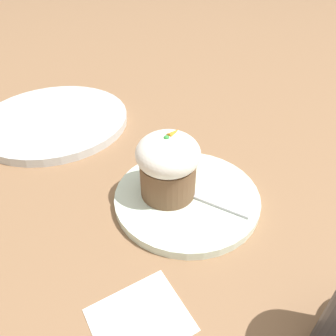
# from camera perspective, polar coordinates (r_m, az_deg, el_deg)

# --- Properties ---
(ground_plane) EXTENTS (4.00, 4.00, 0.00)m
(ground_plane) POSITION_cam_1_polar(r_m,az_deg,el_deg) (0.47, 3.27, -5.73)
(ground_plane) COLOR #846042
(dessert_plate) EXTENTS (0.20, 0.20, 0.01)m
(dessert_plate) POSITION_cam_1_polar(r_m,az_deg,el_deg) (0.46, 3.30, -5.16)
(dessert_plate) COLOR silver
(dessert_plate) RESTS_ON ground_plane
(carrot_cake) EXTENTS (0.08, 0.08, 0.10)m
(carrot_cake) POSITION_cam_1_polar(r_m,az_deg,el_deg) (0.43, 0.00, 0.60)
(carrot_cake) COLOR brown
(carrot_cake) RESTS_ON dessert_plate
(spoon) EXTENTS (0.04, 0.13, 0.01)m
(spoon) POSITION_cam_1_polar(r_m,az_deg,el_deg) (0.46, 3.21, -4.12)
(spoon) COLOR #B7B7BC
(spoon) RESTS_ON dessert_plate
(side_plate) EXTENTS (0.28, 0.28, 0.02)m
(side_plate) POSITION_cam_1_polar(r_m,az_deg,el_deg) (0.67, -19.20, 7.87)
(side_plate) COLOR silver
(side_plate) RESTS_ON ground_plane
(paper_napkin) EXTENTS (0.12, 0.11, 0.00)m
(paper_napkin) POSITION_cam_1_polar(r_m,az_deg,el_deg) (0.36, -4.91, -24.82)
(paper_napkin) COLOR white
(paper_napkin) RESTS_ON ground_plane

